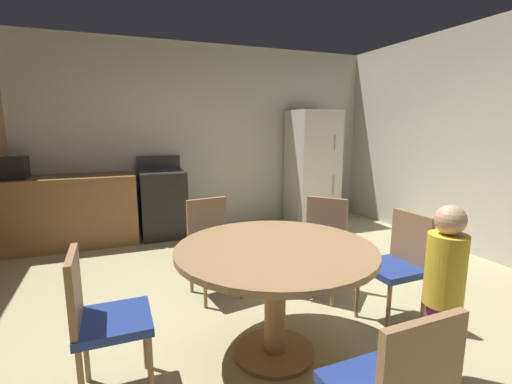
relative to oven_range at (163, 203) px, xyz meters
The scene contains 12 objects.
ground_plane 2.78m from the oven_range, 80.02° to the right, with size 14.00×14.00×0.00m, color tan.
wall_back 1.08m from the oven_range, 39.86° to the left, with size 6.07×0.12×2.70m, color beige.
kitchen_counter 1.31m from the oven_range, behind, with size 1.91×0.60×0.90m, color olive.
oven_range is the anchor object (origin of this frame).
refrigerator 2.36m from the oven_range, ahead, with size 0.68×0.68×1.76m.
microwave 1.87m from the oven_range, behind, with size 0.44×0.32×0.26m, color black.
dining_table 3.03m from the oven_range, 83.36° to the right, with size 1.29×1.29×0.76m.
chair_west 3.10m from the oven_range, 103.18° to the right, with size 0.40×0.40×0.87m.
chair_northeast 2.57m from the oven_range, 63.72° to the right, with size 0.56×0.56×0.87m.
chair_east 3.29m from the oven_range, 64.69° to the right, with size 0.41×0.41×0.87m.
chair_north 1.97m from the oven_range, 84.32° to the right, with size 0.45×0.45×0.87m.
person_child 3.78m from the oven_range, 72.20° to the right, with size 0.31×0.31×1.09m.
Camera 1 is at (-1.04, -2.32, 1.52)m, focal length 25.29 mm.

